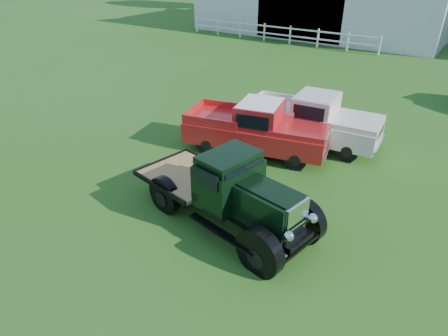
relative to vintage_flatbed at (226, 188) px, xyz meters
The scene contains 5 objects.
ground 1.29m from the vintage_flatbed, 138.04° to the right, with size 120.00×120.00×0.00m, color #275C11.
fence_rail 21.25m from the vintage_flatbed, 114.06° to the left, with size 14.20×0.16×1.20m, color white, non-canonical shape.
vintage_flatbed is the anchor object (origin of this frame).
red_pickup 3.92m from the vintage_flatbed, 109.53° to the left, with size 4.64×1.78×1.69m, color red, non-canonical shape.
white_pickup 5.29m from the vintage_flatbed, 91.31° to the left, with size 4.54×1.76×1.67m, color beige, non-canonical shape.
Camera 1 is at (5.00, -5.93, 5.80)m, focal length 32.00 mm.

